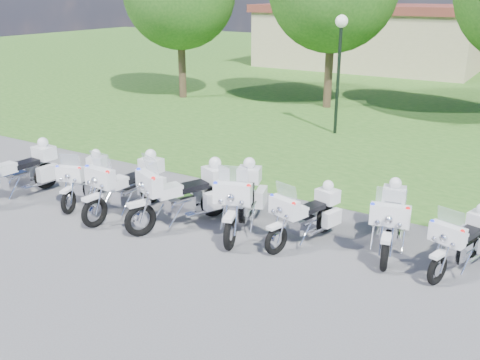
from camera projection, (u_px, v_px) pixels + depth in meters
The scene contains 12 objects.
ground at pixel (207, 237), 11.51m from camera, with size 100.00×100.00×0.00m, color #56565B.
grass_lawn at pixel (456, 76), 33.18m from camera, with size 100.00×48.00×0.01m, color #2B5F1E.
motorcycle_0 at pixel (19, 170), 13.50m from camera, with size 0.90×2.54×1.70m.
motorcycle_1 at pixel (85, 178), 13.32m from camera, with size 1.11×2.02×1.41m.
motorcycle_2 at pixel (128, 184), 12.55m from camera, with size 0.92×2.50×1.68m.
motorcycle_3 at pixel (184, 193), 11.90m from camera, with size 1.51×2.45×1.76m.
motorcycle_4 at pixel (242, 198), 11.70m from camera, with size 1.34×2.46×1.71m.
motorcycle_5 at pixel (306, 214), 11.13m from camera, with size 1.08×2.11×1.45m.
motorcycle_6 at pixel (391, 218), 10.80m from camera, with size 1.08×2.31×1.57m.
motorcycle_7 at pixel (463, 240), 10.01m from camera, with size 1.06×2.03×1.40m.
lamp_post at pixel (340, 45), 18.76m from camera, with size 0.44×0.44×4.21m.
building_west at pixel (370, 36), 36.25m from camera, with size 14.56×8.32×4.10m.
Camera 1 is at (6.07, -8.52, 5.01)m, focal length 40.00 mm.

